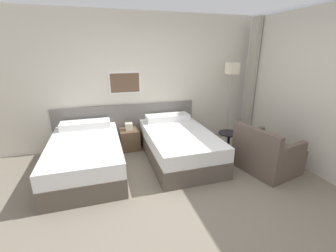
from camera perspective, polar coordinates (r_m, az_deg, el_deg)
name	(u,v)px	position (r m, az deg, el deg)	size (l,w,h in m)	color
ground_plane	(189,198)	(3.33, 5.38, -17.73)	(16.00, 16.00, 0.00)	slate
wall_headboard	(150,84)	(4.86, -4.65, 10.59)	(10.00, 0.10, 2.70)	beige
bed_near_door	(86,156)	(4.07, -20.10, -7.10)	(1.15, 1.94, 0.68)	brown
bed_near_window	(178,144)	(4.26, 2.66, -4.70)	(1.15, 1.94, 0.68)	brown
nightstand	(130,139)	(4.76, -9.71, -3.20)	(0.39, 0.41, 0.57)	brown
floor_lamp	(232,77)	(5.09, 15.84, 11.90)	(0.24, 0.24, 1.73)	#9E9993
side_table	(229,140)	(4.48, 15.14, -3.41)	(0.40, 0.40, 0.49)	black
armchair	(266,155)	(4.22, 23.61, -6.84)	(0.95, 1.04, 0.80)	brown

